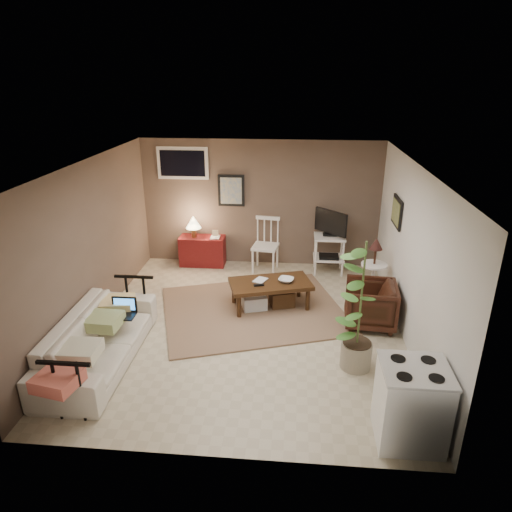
# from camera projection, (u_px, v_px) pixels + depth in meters

# --- Properties ---
(floor) EXTENTS (5.00, 5.00, 0.00)m
(floor) POSITION_uv_depth(u_px,v_px,m) (247.00, 326.00, 6.78)
(floor) COLOR #C1B293
(floor) RESTS_ON ground
(art_back) EXTENTS (0.50, 0.03, 0.60)m
(art_back) POSITION_uv_depth(u_px,v_px,m) (231.00, 191.00, 8.58)
(art_back) COLOR black
(art_right) EXTENTS (0.03, 0.60, 0.45)m
(art_right) POSITION_uv_depth(u_px,v_px,m) (397.00, 212.00, 7.01)
(art_right) COLOR black
(window) EXTENTS (0.96, 0.03, 0.60)m
(window) POSITION_uv_depth(u_px,v_px,m) (183.00, 163.00, 8.47)
(window) COLOR white
(rug) EXTENTS (3.28, 2.93, 0.03)m
(rug) POSITION_uv_depth(u_px,v_px,m) (253.00, 310.00, 7.23)
(rug) COLOR #89664F
(rug) RESTS_ON floor
(coffee_table) EXTENTS (1.39, 0.99, 0.48)m
(coffee_table) POSITION_uv_depth(u_px,v_px,m) (270.00, 293.00, 7.24)
(coffee_table) COLOR #3C2710
(coffee_table) RESTS_ON floor
(sofa) EXTENTS (0.64, 2.21, 0.86)m
(sofa) POSITION_uv_depth(u_px,v_px,m) (98.00, 332.00, 5.82)
(sofa) COLOR silver
(sofa) RESTS_ON floor
(sofa_pillows) EXTENTS (0.42, 2.10, 0.15)m
(sofa_pillows) POSITION_uv_depth(u_px,v_px,m) (92.00, 336.00, 5.54)
(sofa_pillows) COLOR beige
(sofa_pillows) RESTS_ON sofa
(sofa_end_rails) EXTENTS (0.59, 2.21, 0.74)m
(sofa_end_rails) POSITION_uv_depth(u_px,v_px,m) (108.00, 337.00, 5.83)
(sofa_end_rails) COLOR black
(sofa_end_rails) RESTS_ON floor
(laptop) EXTENTS (0.34, 0.25, 0.23)m
(laptop) POSITION_uv_depth(u_px,v_px,m) (123.00, 310.00, 6.10)
(laptop) COLOR black
(laptop) RESTS_ON sofa
(red_console) EXTENTS (0.86, 0.38, 1.00)m
(red_console) POSITION_uv_depth(u_px,v_px,m) (202.00, 248.00, 8.85)
(red_console) COLOR maroon
(red_console) RESTS_ON floor
(spindle_chair) EXTENTS (0.52, 0.52, 1.01)m
(spindle_chair) POSITION_uv_depth(u_px,v_px,m) (266.00, 247.00, 8.57)
(spindle_chair) COLOR white
(spindle_chair) RESTS_ON floor
(tv_stand) EXTENTS (0.57, 0.54, 1.20)m
(tv_stand) POSITION_uv_depth(u_px,v_px,m) (330.00, 240.00, 8.41)
(tv_stand) COLOR white
(tv_stand) RESTS_ON floor
(side_table) EXTENTS (0.41, 0.41, 1.10)m
(side_table) POSITION_uv_depth(u_px,v_px,m) (374.00, 263.00, 7.29)
(side_table) COLOR white
(side_table) RESTS_ON floor
(armchair) EXTENTS (0.72, 0.77, 0.74)m
(armchair) POSITION_uv_depth(u_px,v_px,m) (370.00, 302.00, 6.71)
(armchair) COLOR black
(armchair) RESTS_ON floor
(potted_plant) EXTENTS (0.43, 0.43, 1.74)m
(potted_plant) POSITION_uv_depth(u_px,v_px,m) (361.00, 302.00, 5.52)
(potted_plant) COLOR #A0917F
(potted_plant) RESTS_ON floor
(stove) EXTENTS (0.66, 0.62, 0.87)m
(stove) POSITION_uv_depth(u_px,v_px,m) (411.00, 404.00, 4.56)
(stove) COLOR white
(stove) RESTS_ON floor
(bowl) EXTENTS (0.24, 0.11, 0.24)m
(bowl) POSITION_uv_depth(u_px,v_px,m) (286.00, 275.00, 7.14)
(bowl) COLOR #3C2710
(bowl) RESTS_ON coffee_table
(book_table) EXTENTS (0.16, 0.09, 0.23)m
(book_table) POSITION_uv_depth(u_px,v_px,m) (256.00, 273.00, 7.20)
(book_table) COLOR #3C2710
(book_table) RESTS_ON coffee_table
(book_console) EXTENTS (0.18, 0.03, 0.24)m
(book_console) POSITION_uv_depth(u_px,v_px,m) (210.00, 232.00, 8.68)
(book_console) COLOR #3C2710
(book_console) RESTS_ON red_console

